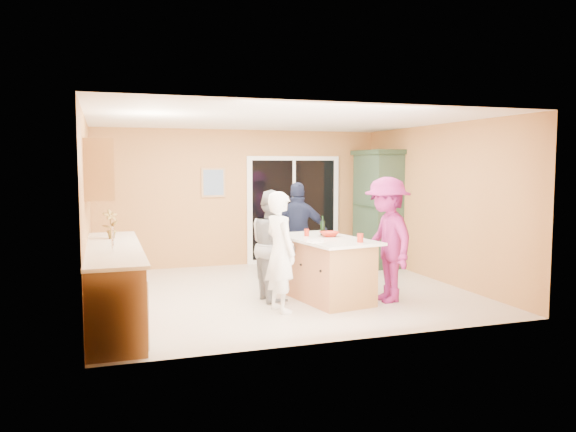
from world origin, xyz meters
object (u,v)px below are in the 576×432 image
object	(u,v)px
kitchen_island	(325,270)
woman_magenta	(387,240)
woman_grey	(273,245)
woman_white	(280,252)
woman_navy	(298,234)
green_hutch	(378,209)

from	to	relation	value
kitchen_island	woman_magenta	bearing A→B (deg)	-36.17
kitchen_island	woman_grey	size ratio (longest dim) A/B	1.15
woman_white	woman_magenta	distance (m)	1.60
woman_navy	kitchen_island	bearing A→B (deg)	108.34
green_hutch	woman_navy	size ratio (longest dim) A/B	1.34
green_hutch	woman_magenta	distance (m)	2.95
green_hutch	woman_navy	bearing A→B (deg)	-149.35
woman_grey	woman_navy	xyz separation A→B (m)	(0.68, 0.85, 0.04)
kitchen_island	woman_grey	distance (m)	0.83
woman_navy	woman_white	bearing A→B (deg)	79.32
green_hutch	woman_grey	bearing A→B (deg)	-142.91
woman_navy	woman_magenta	bearing A→B (deg)	135.86
woman_white	woman_navy	size ratio (longest dim) A/B	0.96
woman_white	green_hutch	bearing A→B (deg)	-58.53
woman_magenta	kitchen_island	bearing A→B (deg)	-116.31
green_hutch	woman_navy	world-z (taller)	green_hutch
woman_grey	woman_magenta	xyz separation A→B (m)	(1.50, -0.60, 0.09)
woman_grey	woman_magenta	world-z (taller)	woman_magenta
woman_white	woman_magenta	world-z (taller)	woman_magenta
kitchen_island	woman_navy	xyz separation A→B (m)	(-0.03, 1.06, 0.41)
woman_magenta	woman_white	bearing A→B (deg)	-87.42
woman_grey	woman_white	bearing A→B (deg)	167.94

